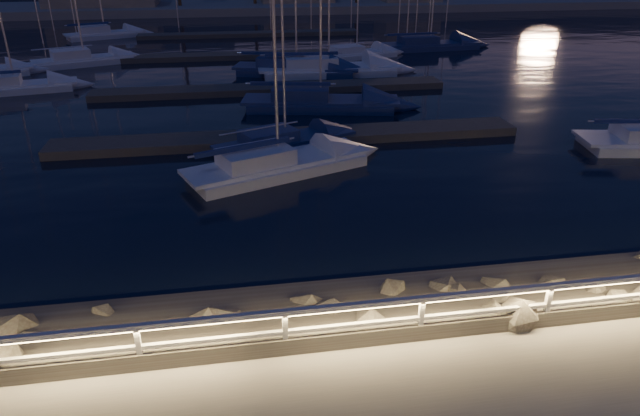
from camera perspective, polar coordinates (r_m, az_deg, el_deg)
The scene contains 16 objects.
ground at distance 12.97m, azimuth 5.61°, elevation -13.11°, with size 400.00×400.00×0.00m, color gray.
harbor_water at distance 42.09m, azimuth -5.50°, elevation 12.63°, with size 400.00×440.00×0.60m.
guard_rail at distance 12.49m, azimuth 5.45°, elevation -10.35°, with size 44.11×0.12×1.06m.
riprap at distance 14.91m, azimuth 15.82°, elevation -9.15°, with size 30.54×2.62×1.36m.
floating_docks at distance 43.22m, azimuth -5.67°, elevation 13.72°, with size 22.00×36.00×0.40m.
far_shore at distance 84.25m, azimuth -8.07°, elevation 19.55°, with size 160.00×14.00×5.20m.
sailboat_b at distance 23.27m, azimuth -4.66°, elevation 4.45°, with size 7.98×4.87×13.21m.
sailboat_c at distance 32.77m, azimuth -0.37°, elevation 10.65°, with size 9.06×4.25×14.83m.
sailboat_e at distance 48.79m, azimuth -22.71°, elevation 13.57°, with size 7.67×4.72×12.77m.
sailboat_f at distance 26.08m, azimuth -3.83°, elevation 6.67°, with size 6.78×4.22×11.24m.
sailboat_g at distance 41.92m, azimuth -2.69°, elevation 13.81°, with size 9.18×4.96×15.03m.
sailboat_h at distance 41.75m, azimuth 0.49°, elevation 13.81°, with size 10.08×3.26×16.89m.
sailboat_j at distance 41.39m, azimuth -28.41°, elevation 10.70°, with size 7.42×3.48×12.20m.
sailboat_k at distance 48.22m, azimuth 3.47°, elevation 15.20°, with size 7.31×3.91×11.96m.
sailboat_l at distance 53.16m, azimuth 10.69°, elevation 15.79°, with size 9.17×3.46×15.16m.
sailboat_m at distance 62.47m, azimuth -20.89°, elevation 16.00°, with size 7.68×4.90×12.83m.
Camera 1 is at (-2.90, -9.80, 7.98)m, focal length 32.00 mm.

